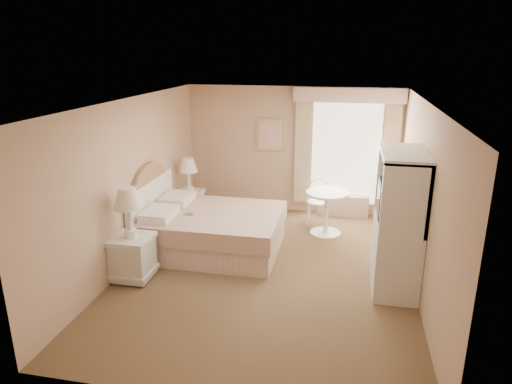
% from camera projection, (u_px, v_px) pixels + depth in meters
% --- Properties ---
extents(room, '(4.21, 5.51, 2.51)m').
position_uv_depth(room, '(268.00, 191.00, 6.48)').
color(room, brown).
rests_on(room, ground).
extents(window, '(2.05, 0.22, 2.51)m').
position_uv_depth(window, '(346.00, 149.00, 8.73)').
color(window, white).
rests_on(window, room).
extents(framed_art, '(0.52, 0.04, 0.62)m').
position_uv_depth(framed_art, '(270.00, 135.00, 9.01)').
color(framed_art, tan).
rests_on(framed_art, room).
extents(bed, '(2.20, 1.73, 1.53)m').
position_uv_depth(bed, '(206.00, 228.00, 7.46)').
color(bed, tan).
rests_on(bed, room).
extents(nightstand_near, '(0.56, 0.56, 1.35)m').
position_uv_depth(nightstand_near, '(132.00, 246.00, 6.46)').
color(nightstand_near, white).
rests_on(nightstand_near, room).
extents(nightstand_far, '(0.50, 0.50, 1.20)m').
position_uv_depth(nightstand_far, '(189.00, 197.00, 8.74)').
color(nightstand_far, white).
rests_on(nightstand_far, room).
extents(round_table, '(0.74, 0.74, 0.79)m').
position_uv_depth(round_table, '(327.00, 206.00, 8.05)').
color(round_table, white).
rests_on(round_table, room).
extents(cafe_chair, '(0.43, 0.43, 0.86)m').
position_uv_depth(cafe_chair, '(319.00, 198.00, 8.58)').
color(cafe_chair, white).
rests_on(cafe_chair, room).
extents(armoire, '(0.58, 1.16, 1.92)m').
position_uv_depth(armoire, '(398.00, 233.00, 6.19)').
color(armoire, white).
rests_on(armoire, room).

